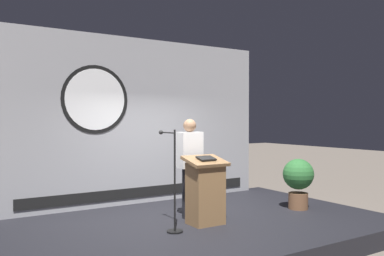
{
  "coord_description": "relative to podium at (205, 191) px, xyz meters",
  "views": [
    {
      "loc": [
        -3.55,
        -5.59,
        1.97
      ],
      "look_at": [
        0.1,
        0.17,
        1.83
      ],
      "focal_mm": 38.2,
      "sensor_mm": 36.0,
      "label": 1
    }
  ],
  "objects": [
    {
      "name": "speaker_person",
      "position": [
        0.01,
        0.48,
        0.33
      ],
      "size": [
        0.4,
        0.26,
        1.68
      ],
      "color": "black",
      "rests_on": "stage_platform"
    },
    {
      "name": "ground_plane",
      "position": [
        -0.1,
        0.23,
        -0.83
      ],
      "size": [
        40.0,
        40.0,
        0.0
      ],
      "primitive_type": "plane",
      "color": "#6B6056"
    },
    {
      "name": "banner_display",
      "position": [
        -0.12,
        2.08,
        1.1
      ],
      "size": [
        5.42,
        0.12,
        3.28
      ],
      "color": "#9E9EA3",
      "rests_on": "stage_platform"
    },
    {
      "name": "stage_platform",
      "position": [
        -0.1,
        0.23,
        -0.68
      ],
      "size": [
        6.4,
        4.0,
        0.3
      ],
      "primitive_type": "cube",
      "color": "black",
      "rests_on": "ground"
    },
    {
      "name": "potted_plant",
      "position": [
        2.08,
        -0.02,
        0.03
      ],
      "size": [
        0.57,
        0.57,
        0.94
      ],
      "color": "brown",
      "rests_on": "stage_platform"
    },
    {
      "name": "microphone_stand",
      "position": [
        -0.65,
        -0.09,
        0.01
      ],
      "size": [
        0.24,
        0.58,
        1.52
      ],
      "color": "black",
      "rests_on": "stage_platform"
    },
    {
      "name": "podium",
      "position": [
        0.0,
        0.0,
        0.0
      ],
      "size": [
        0.64,
        0.5,
        1.09
      ],
      "color": "olive",
      "rests_on": "stage_platform"
    }
  ]
}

